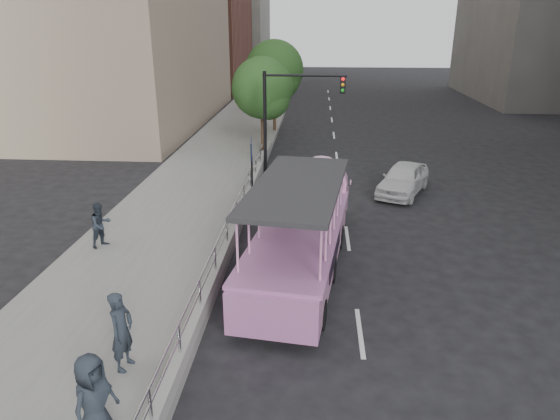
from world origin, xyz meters
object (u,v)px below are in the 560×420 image
object	(u,v)px
duck_boat	(304,230)
street_tree_far	(276,72)
car	(403,179)
pedestrian_near	(122,331)
parking_sign	(252,162)
pedestrian_mid	(101,225)
street_tree_near	(264,90)
pedestrian_far	(94,401)
traffic_signal	(288,106)

from	to	relation	value
duck_boat	street_tree_far	bearing A→B (deg)	97.18
car	pedestrian_near	bearing A→B (deg)	-96.87
car	parking_sign	size ratio (longest dim) A/B	1.45
duck_boat	pedestrian_near	xyz separation A→B (m)	(-3.75, -5.99, 0.06)
parking_sign	pedestrian_mid	bearing A→B (deg)	-127.79
car	street_tree_near	world-z (taller)	street_tree_near
pedestrian_near	parking_sign	bearing A→B (deg)	4.11
pedestrian_far	pedestrian_mid	bearing A→B (deg)	41.53
pedestrian_mid	parking_sign	world-z (taller)	parking_sign
parking_sign	street_tree_far	bearing A→B (deg)	90.42
duck_boat	pedestrian_near	distance (m)	7.07
street_tree_near	street_tree_far	xyz separation A→B (m)	(0.20, 6.00, 0.49)
pedestrian_mid	parking_sign	xyz separation A→B (m)	(4.41, 5.69, 0.72)
duck_boat	street_tree_far	size ratio (longest dim) A/B	1.50
car	pedestrian_far	xyz separation A→B (m)	(-7.84, -15.65, 0.53)
pedestrian_far	traffic_signal	size ratio (longest dim) A/B	0.36
pedestrian_near	traffic_signal	xyz separation A→B (m)	(2.62, 16.64, 2.27)
car	pedestrian_mid	bearing A→B (deg)	-122.65
duck_boat	street_tree_near	size ratio (longest dim) A/B	1.70
duck_boat	street_tree_near	distance (m)	14.58
street_tree_near	car	bearing A→B (deg)	-42.54
pedestrian_far	traffic_signal	bearing A→B (deg)	12.30
car	street_tree_near	xyz separation A→B (m)	(-7.12, 6.53, 3.11)
pedestrian_mid	pedestrian_far	xyz separation A→B (m)	(3.39, -8.30, 0.16)
car	pedestrian_mid	xyz separation A→B (m)	(-11.22, -7.35, 0.37)
car	traffic_signal	size ratio (longest dim) A/B	0.80
traffic_signal	pedestrian_far	bearing A→B (deg)	-97.04
car	street_tree_near	bearing A→B (deg)	161.61
pedestrian_far	street_tree_far	distance (m)	28.36
pedestrian_near	street_tree_near	bearing A→B (deg)	7.56
pedestrian_mid	street_tree_near	size ratio (longest dim) A/B	0.27
street_tree_near	parking_sign	bearing A→B (deg)	-87.87
pedestrian_near	pedestrian_far	size ratio (longest dim) A/B	0.99
duck_boat	pedestrian_far	distance (m)	8.81
car	pedestrian_far	world-z (taller)	pedestrian_far
duck_boat	parking_sign	xyz separation A→B (m)	(-2.42, 5.89, 0.62)
pedestrian_mid	traffic_signal	world-z (taller)	traffic_signal
car	duck_boat	bearing A→B (deg)	-96.03
duck_boat	street_tree_near	xyz separation A→B (m)	(-2.73, 14.08, 2.65)
pedestrian_mid	street_tree_far	size ratio (longest dim) A/B	0.24
parking_sign	street_tree_near	xyz separation A→B (m)	(-0.30, 8.19, 2.03)
street_tree_far	traffic_signal	bearing A→B (deg)	-81.57
pedestrian_mid	street_tree_near	distance (m)	14.73
pedestrian_near	street_tree_far	world-z (taller)	street_tree_far
car	pedestrian_near	size ratio (longest dim) A/B	2.24
duck_boat	pedestrian_mid	distance (m)	6.84
traffic_signal	street_tree_near	xyz separation A→B (m)	(-1.60, 3.43, 0.32)
car	pedestrian_far	size ratio (longest dim) A/B	2.22
pedestrian_near	street_tree_near	size ratio (longest dim) A/B	0.32
duck_boat	parking_sign	world-z (taller)	duck_boat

